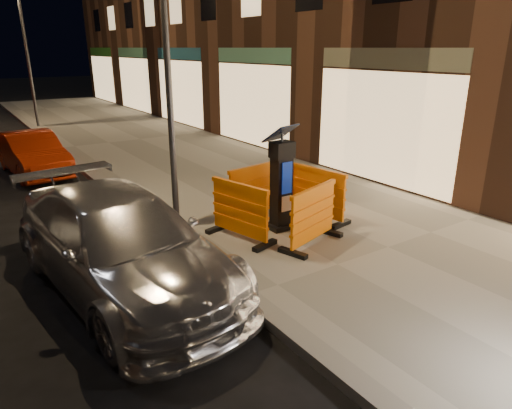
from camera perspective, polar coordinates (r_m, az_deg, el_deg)
ground_plane at (r=6.83m, az=-0.88°, el=-12.30°), size 120.00×120.00×0.00m
sidewalk at (r=8.62m, az=16.13°, el=-5.58°), size 6.00×60.00×0.15m
kerb at (r=6.79m, az=-0.89°, el=-11.76°), size 0.30×60.00×0.15m
parking_kiosk at (r=8.79m, az=3.19°, el=2.94°), size 0.73×0.73×1.94m
barrier_front at (r=8.23m, az=7.12°, el=-1.47°), size 1.50×0.96×1.08m
barrier_back at (r=9.66m, az=-0.26°, el=1.79°), size 1.46×0.78×1.08m
barrier_kerbside at (r=8.41m, az=-2.04°, el=-0.87°), size 0.89×1.49×1.08m
barrier_bldgside at (r=9.50m, az=7.72°, el=1.32°), size 0.81×1.47×1.08m
car_silver at (r=7.56m, az=-15.95°, el=-9.81°), size 2.59×5.30×1.48m
car_red at (r=15.05m, az=-25.81°, el=3.44°), size 1.63×3.85×1.24m
street_lamp_mid at (r=8.62m, az=-10.96°, el=16.02°), size 0.12×0.12×6.00m
street_lamp_far at (r=23.15m, az=-26.64°, el=16.12°), size 0.12×0.12×6.00m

